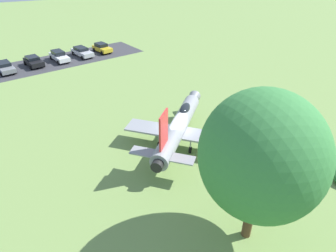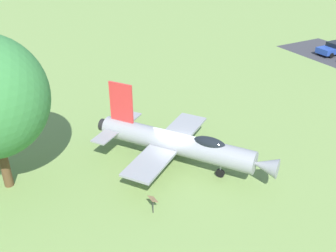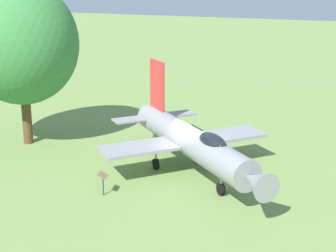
% 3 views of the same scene
% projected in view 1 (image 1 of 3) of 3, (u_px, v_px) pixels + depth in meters
% --- Properties ---
extents(ground_plane, '(200.00, 200.00, 0.00)m').
position_uv_depth(ground_plane, '(178.00, 143.00, 27.37)').
color(ground_plane, '#75934C').
extents(parking_strip, '(32.28, 14.89, 0.00)m').
position_uv_depth(parking_strip, '(47.00, 64.00, 46.37)').
color(parking_strip, '#38383D').
rests_on(parking_strip, ground_plane).
extents(display_jet, '(10.40, 11.10, 5.34)m').
position_uv_depth(display_jet, '(179.00, 125.00, 26.72)').
color(display_jet, gray).
rests_on(display_jet, ground_plane).
extents(shade_tree, '(6.67, 6.89, 9.84)m').
position_uv_depth(shade_tree, '(262.00, 156.00, 15.45)').
color(shade_tree, brown).
rests_on(shade_tree, ground_plane).
extents(info_plaque, '(0.68, 0.53, 1.14)m').
position_uv_depth(info_plaque, '(235.00, 139.00, 26.45)').
color(info_plaque, '#333333').
rests_on(info_plaque, ground_plane).
extents(parked_car_yellow, '(2.89, 4.37, 1.51)m').
position_uv_depth(parked_car_yellow, '(102.00, 48.00, 51.10)').
color(parked_car_yellow, gold).
rests_on(parked_car_yellow, ground_plane).
extents(parked_car_silver, '(3.16, 5.12, 1.46)m').
position_uv_depth(parked_car_silver, '(82.00, 52.00, 49.18)').
color(parked_car_silver, '#B2B5BA').
rests_on(parked_car_silver, ground_plane).
extents(parked_car_white, '(2.84, 5.04, 1.55)m').
position_uv_depth(parked_car_white, '(59.00, 56.00, 47.14)').
color(parked_car_white, silver).
rests_on(parked_car_white, ground_plane).
extents(parked_car_black, '(2.96, 4.46, 1.45)m').
position_uv_depth(parked_car_black, '(33.00, 61.00, 45.04)').
color(parked_car_black, black).
rests_on(parked_car_black, ground_plane).
extents(parked_car_gray, '(3.03, 4.99, 1.39)m').
position_uv_depth(parked_car_gray, '(5.00, 67.00, 42.93)').
color(parked_car_gray, slate).
rests_on(parked_car_gray, ground_plane).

